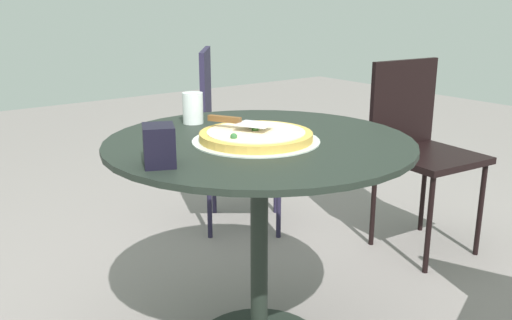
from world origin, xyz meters
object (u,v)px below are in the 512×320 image
(drinking_cup, at_px, (193,108))
(pizza_on_tray, at_px, (256,136))
(patio_chair_far, at_px, (228,128))
(napkin_dispenser, at_px, (159,145))
(pizza_server, at_px, (239,122))
(patio_table, at_px, (259,190))
(patio_chair_near, at_px, (419,140))

(drinking_cup, bearing_deg, pizza_on_tray, -176.75)
(pizza_on_tray, xyz_separation_m, patio_chair_far, (0.98, -0.56, -0.23))
(pizza_on_tray, distance_m, napkin_dispenser, 0.36)
(pizza_on_tray, bearing_deg, napkin_dispenser, 98.43)
(pizza_server, xyz_separation_m, drinking_cup, (0.28, -0.00, -0.00))
(patio_table, distance_m, patio_chair_far, 1.11)
(pizza_on_tray, distance_m, drinking_cup, 0.34)
(napkin_dispenser, bearing_deg, patio_chair_near, 125.43)
(patio_chair_far, bearing_deg, napkin_dispenser, 138.48)
(patio_chair_near, bearing_deg, patio_chair_far, 37.66)
(patio_table, relative_size, patio_chair_far, 1.04)
(pizza_on_tray, relative_size, pizza_server, 1.86)
(napkin_dispenser, relative_size, patio_chair_near, 0.12)
(pizza_on_tray, xyz_separation_m, drinking_cup, (0.34, 0.02, 0.04))
(pizza_on_tray, relative_size, patio_chair_near, 0.44)
(pizza_on_tray, bearing_deg, drinking_cup, 3.25)
(patio_table, xyz_separation_m, napkin_dispenser, (-0.06, 0.37, 0.22))
(patio_table, relative_size, drinking_cup, 8.92)
(pizza_server, bearing_deg, patio_chair_far, -32.33)
(pizza_server, height_order, patio_chair_far, patio_chair_far)
(patio_table, height_order, pizza_on_tray, pizza_on_tray)
(pizza_server, distance_m, napkin_dispenser, 0.35)
(napkin_dispenser, bearing_deg, patio_table, 123.87)
(patio_chair_far, bearing_deg, patio_chair_near, -142.34)
(patio_table, height_order, drinking_cup, drinking_cup)
(patio_chair_near, bearing_deg, drinking_cup, 85.28)
(pizza_on_tray, bearing_deg, pizza_server, 21.38)
(pizza_on_tray, height_order, napkin_dispenser, napkin_dispenser)
(patio_table, xyz_separation_m, pizza_on_tray, (-0.01, 0.02, 0.18))
(patio_table, xyz_separation_m, patio_chair_far, (0.97, -0.54, -0.05))
(patio_table, bearing_deg, patio_chair_far, -29.12)
(drinking_cup, bearing_deg, patio_chair_near, -94.72)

